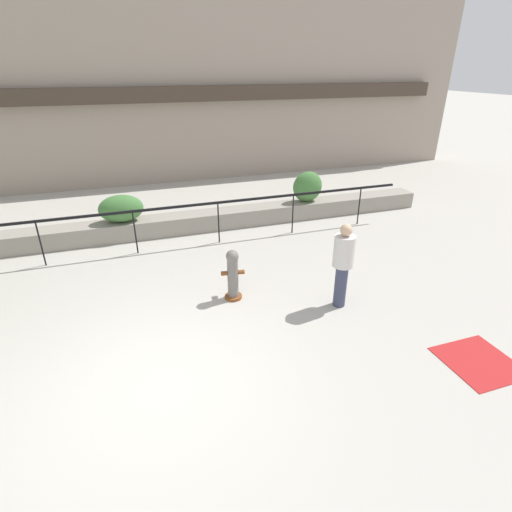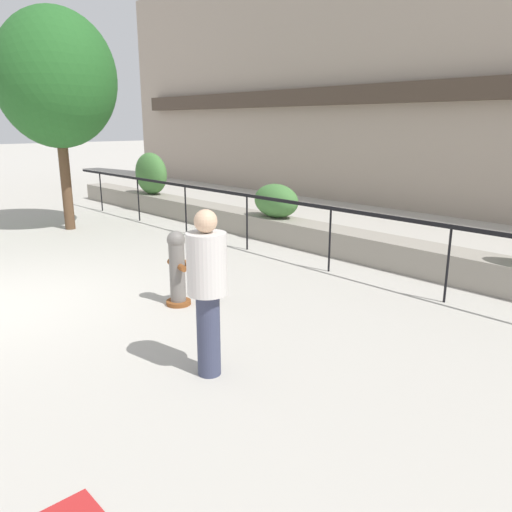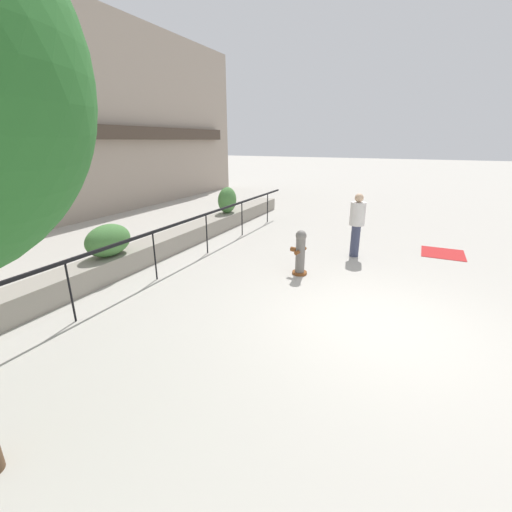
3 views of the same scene
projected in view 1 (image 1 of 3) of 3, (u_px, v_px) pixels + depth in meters
ground_plane at (160, 384)px, 6.03m from camera, size 120.00×120.00×0.00m
building_facade at (111, 76)px, 14.53m from camera, size 30.00×1.36×8.00m
planter_wall_low at (134, 229)px, 11.04m from camera, size 18.00×0.70×0.50m
fence_railing_segment at (133, 215)px, 9.77m from camera, size 15.00×0.05×1.15m
hedge_bush_1 at (121, 209)px, 10.70m from camera, size 1.17×0.70×0.74m
hedge_bush_2 at (308, 187)px, 12.25m from camera, size 0.94×0.56×0.94m
fire_hydrant at (233, 274)px, 8.02m from camera, size 0.48×0.46×1.08m
pedestrian at (343, 261)px, 7.58m from camera, size 0.52×0.52×1.73m
tactile_warning_pad at (479, 362)px, 6.46m from camera, size 1.11×1.11×0.01m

